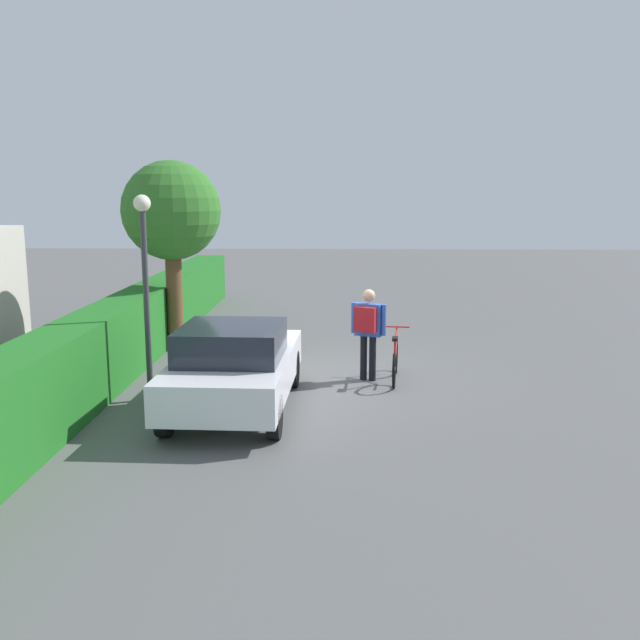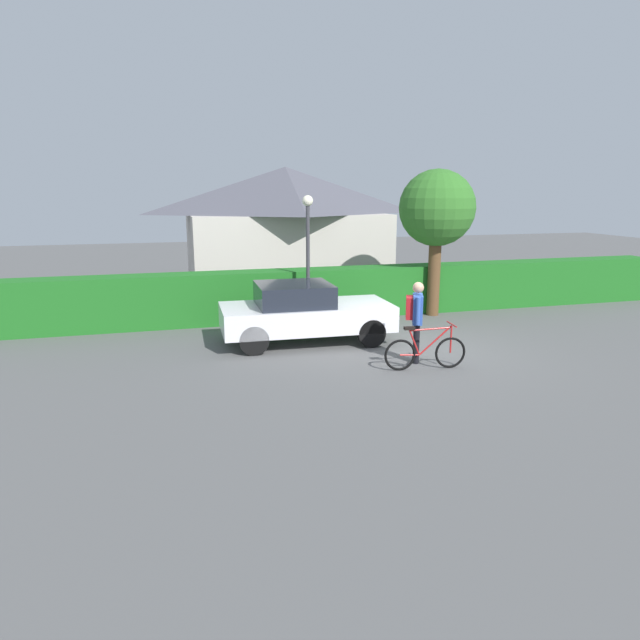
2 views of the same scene
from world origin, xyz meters
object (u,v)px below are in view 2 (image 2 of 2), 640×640
object	(u,v)px
bicycle	(425,352)
tree_kerbside	(437,210)
street_lamp	(308,241)
parked_car_near	(304,312)
person_rider	(416,314)

from	to	relation	value
bicycle	tree_kerbside	bearing A→B (deg)	61.90
bicycle	street_lamp	distance (m)	4.89
parked_car_near	person_rider	world-z (taller)	person_rider
person_rider	parked_car_near	bearing A→B (deg)	130.32
bicycle	tree_kerbside	xyz separation A→B (m)	(2.52, 4.73, 2.67)
tree_kerbside	street_lamp	bearing A→B (deg)	-173.41
parked_car_near	bicycle	xyz separation A→B (m)	(1.88, -2.74, -0.37)
street_lamp	tree_kerbside	world-z (taller)	tree_kerbside
bicycle	tree_kerbside	world-z (taller)	tree_kerbside
parked_car_near	street_lamp	size ratio (longest dim) A/B	1.18
person_rider	street_lamp	xyz separation A→B (m)	(-1.37, 3.76, 1.25)
person_rider	street_lamp	distance (m)	4.19
parked_car_near	street_lamp	bearing A→B (deg)	71.63
parked_car_near	bicycle	bearing A→B (deg)	-55.47
bicycle	street_lamp	world-z (taller)	street_lamp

